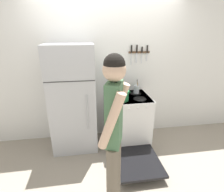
# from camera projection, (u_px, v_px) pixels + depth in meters

# --- Properties ---
(ground_plane) EXTENTS (14.00, 14.00, 0.00)m
(ground_plane) POSITION_uv_depth(u_px,v_px,m) (109.00, 132.00, 3.57)
(ground_plane) COLOR gray
(wall_back) EXTENTS (10.00, 0.06, 2.55)m
(wall_back) POSITION_uv_depth(u_px,v_px,m) (108.00, 71.00, 3.15)
(wall_back) COLOR silver
(wall_back) RESTS_ON ground_plane
(refrigerator) EXTENTS (0.73, 0.63, 1.78)m
(refrigerator) POSITION_uv_depth(u_px,v_px,m) (73.00, 99.00, 2.89)
(refrigerator) COLOR #B7BABF
(refrigerator) RESTS_ON ground_plane
(stove_range) EXTENTS (0.72, 1.40, 0.90)m
(stove_range) POSITION_uv_depth(u_px,v_px,m) (128.00, 121.00, 3.11)
(stove_range) COLOR white
(stove_range) RESTS_ON ground_plane
(dutch_oven_pot) EXTENTS (0.32, 0.27, 0.19)m
(dutch_oven_pot) POSITION_uv_depth(u_px,v_px,m) (121.00, 95.00, 2.80)
(dutch_oven_pot) COLOR #237A42
(dutch_oven_pot) RESTS_ON stove_range
(tea_kettle) EXTENTS (0.21, 0.16, 0.24)m
(tea_kettle) POSITION_uv_depth(u_px,v_px,m) (118.00, 90.00, 3.06)
(tea_kettle) COLOR silver
(tea_kettle) RESTS_ON stove_range
(utensil_jar) EXTENTS (0.10, 0.10, 0.28)m
(utensil_jar) POSITION_uv_depth(u_px,v_px,m) (136.00, 89.00, 3.11)
(utensil_jar) COLOR silver
(utensil_jar) RESTS_ON stove_range
(person) EXTENTS (0.37, 0.42, 1.78)m
(person) POSITION_uv_depth(u_px,v_px,m) (114.00, 131.00, 1.74)
(person) COLOR #6B6051
(person) RESTS_ON ground_plane
(wall_knife_strip) EXTENTS (0.38, 0.03, 0.34)m
(wall_knife_strip) POSITION_uv_depth(u_px,v_px,m) (139.00, 52.00, 3.06)
(wall_knife_strip) COLOR brown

